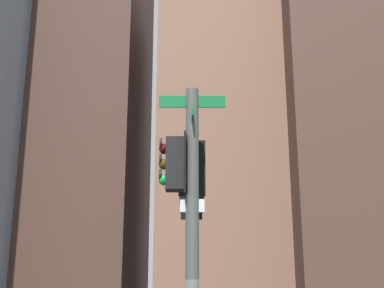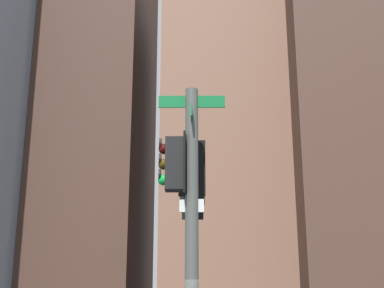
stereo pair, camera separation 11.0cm
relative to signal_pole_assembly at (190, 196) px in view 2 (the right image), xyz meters
name	(u,v)px [view 2 (the right image)]	position (x,y,z in m)	size (l,w,h in m)	color
signal_pole_assembly	(190,196)	(0.00, 0.00, 0.00)	(1.28, 5.21, 6.09)	#4C514C
building_brick_midblock	(273,157)	(4.27, 38.91, 11.05)	(19.35, 14.61, 30.68)	#845B47
building_brick_farside	(60,96)	(-17.76, 42.30, 19.27)	(18.49, 14.36, 47.10)	#4C3328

